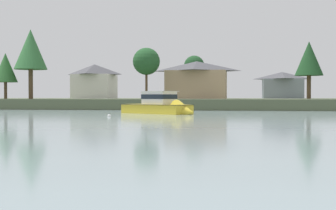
# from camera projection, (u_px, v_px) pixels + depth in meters

# --- Properties ---
(far_shore_bank) EXTENTS (190.00, 50.97, 1.74)m
(far_shore_bank) POSITION_uv_depth(u_px,v_px,m) (198.00, 103.00, 97.75)
(far_shore_bank) COLOR #4C563D
(far_shore_bank) RESTS_ON ground
(cruiser_yellow) EXTENTS (10.90, 8.48, 5.76)m
(cruiser_yellow) POSITION_uv_depth(u_px,v_px,m) (163.00, 109.00, 58.53)
(cruiser_yellow) COLOR gold
(cruiser_yellow) RESTS_ON ground
(mooring_buoy_white) EXTENTS (0.39, 0.39, 0.44)m
(mooring_buoy_white) POSITION_uv_depth(u_px,v_px,m) (109.00, 116.00, 50.04)
(mooring_buoy_white) COLOR white
(mooring_buoy_white) RESTS_ON ground
(shore_tree_center_right) EXTENTS (5.02, 5.02, 9.43)m
(shore_tree_center_right) POSITION_uv_depth(u_px,v_px,m) (146.00, 62.00, 86.03)
(shore_tree_center_right) COLOR brown
(shore_tree_center_right) RESTS_ON far_shore_bank
(shore_tree_right) EXTENTS (4.23, 4.23, 8.91)m
(shore_tree_right) POSITION_uv_depth(u_px,v_px,m) (194.00, 66.00, 96.38)
(shore_tree_right) COLOR brown
(shore_tree_right) RESTS_ON far_shore_bank
(shore_tree_inland_a) EXTENTS (5.89, 5.89, 12.51)m
(shore_tree_inland_a) POSITION_uv_depth(u_px,v_px,m) (31.00, 50.00, 83.79)
(shore_tree_inland_a) COLOR brown
(shore_tree_inland_a) RESTS_ON far_shore_bank
(shore_tree_center_left) EXTENTS (5.22, 5.22, 10.74)m
(shore_tree_center_left) POSITION_uv_depth(u_px,v_px,m) (309.00, 59.00, 87.05)
(shore_tree_center_left) COLOR brown
(shore_tree_center_left) RESTS_ON far_shore_bank
(shore_tree_left) EXTENTS (4.31, 4.31, 8.29)m
(shore_tree_left) POSITION_uv_depth(u_px,v_px,m) (5.00, 68.00, 84.07)
(shore_tree_left) COLOR brown
(shore_tree_left) RESTS_ON far_shore_bank
(cottage_behind_trees) EXTENTS (9.10, 8.98, 7.68)m
(cottage_behind_trees) POSITION_uv_depth(u_px,v_px,m) (94.00, 81.00, 105.04)
(cottage_behind_trees) COLOR silver
(cottage_behind_trees) RESTS_ON far_shore_bank
(cottage_eastern) EXTENTS (12.41, 9.61, 7.37)m
(cottage_eastern) POSITION_uv_depth(u_px,v_px,m) (197.00, 79.00, 91.86)
(cottage_eastern) COLOR tan
(cottage_eastern) RESTS_ON far_shore_bank
(cottage_hillside) EXTENTS (9.37, 9.57, 5.99)m
(cottage_hillside) POSITION_uv_depth(u_px,v_px,m) (282.00, 85.00, 105.73)
(cottage_hillside) COLOR gray
(cottage_hillside) RESTS_ON far_shore_bank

